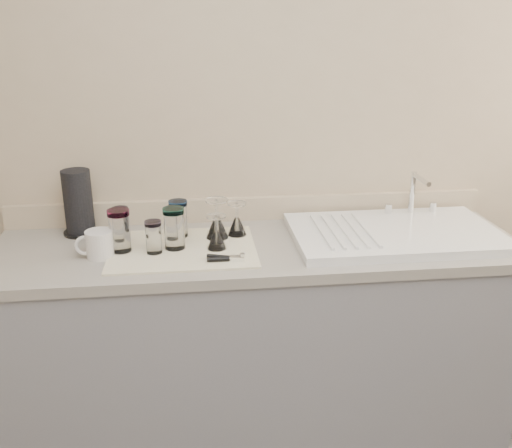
{
  "coord_description": "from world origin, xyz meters",
  "views": [
    {
      "loc": [
        -0.25,
        -0.85,
        1.73
      ],
      "look_at": [
        -0.02,
        1.15,
        1.0
      ],
      "focal_mm": 40.0,
      "sensor_mm": 36.0,
      "label": 1
    }
  ],
  "objects": [
    {
      "name": "room_envelope",
      "position": [
        0.0,
        0.0,
        1.56
      ],
      "size": [
        3.54,
        3.5,
        2.52
      ],
      "color": "#57575D",
      "rests_on": "ground"
    },
    {
      "name": "counter_unit",
      "position": [
        0.0,
        1.2,
        0.45
      ],
      "size": [
        2.06,
        0.62,
        0.9
      ],
      "color": "slate",
      "rests_on": "ground"
    },
    {
      "name": "sink_unit",
      "position": [
        0.55,
        1.2,
        0.92
      ],
      "size": [
        0.82,
        0.5,
        0.22
      ],
      "color": "white",
      "rests_on": "counter_unit"
    },
    {
      "name": "dish_towel",
      "position": [
        -0.29,
        1.17,
        0.9
      ],
      "size": [
        0.55,
        0.42,
        0.01
      ],
      "primitive_type": "cube",
      "color": "white",
      "rests_on": "counter_unit"
    },
    {
      "name": "tumbler_teal",
      "position": [
        -0.53,
        1.31,
        0.97
      ],
      "size": [
        0.06,
        0.06,
        0.13
      ],
      "color": "white",
      "rests_on": "dish_towel"
    },
    {
      "name": "tumbler_purple",
      "position": [
        -0.31,
        1.3,
        0.98
      ],
      "size": [
        0.07,
        0.07,
        0.15
      ],
      "color": "white",
      "rests_on": "dish_towel"
    },
    {
      "name": "tumbler_magenta",
      "position": [
        -0.52,
        1.17,
        0.99
      ],
      "size": [
        0.08,
        0.08,
        0.16
      ],
      "color": "white",
      "rests_on": "dish_towel"
    },
    {
      "name": "tumbler_blue",
      "position": [
        -0.4,
        1.14,
        0.97
      ],
      "size": [
        0.06,
        0.06,
        0.12
      ],
      "color": "white",
      "rests_on": "dish_towel"
    },
    {
      "name": "tumbler_lavender",
      "position": [
        -0.32,
        1.17,
        0.99
      ],
      "size": [
        0.08,
        0.08,
        0.16
      ],
      "color": "white",
      "rests_on": "dish_towel"
    },
    {
      "name": "goblet_back_left",
      "position": [
        -0.16,
        1.27,
        0.96
      ],
      "size": [
        0.09,
        0.09,
        0.16
      ],
      "color": "white",
      "rests_on": "dish_towel"
    },
    {
      "name": "goblet_back_right",
      "position": [
        -0.08,
        1.29,
        0.95
      ],
      "size": [
        0.08,
        0.08,
        0.13
      ],
      "color": "white",
      "rests_on": "dish_towel"
    },
    {
      "name": "goblet_front_left",
      "position": [
        -0.17,
        1.15,
        0.95
      ],
      "size": [
        0.07,
        0.07,
        0.13
      ],
      "color": "white",
      "rests_on": "dish_towel"
    },
    {
      "name": "can_opener",
      "position": [
        -0.14,
        1.03,
        0.92
      ],
      "size": [
        0.14,
        0.06,
        0.02
      ],
      "color": "silver",
      "rests_on": "dish_towel"
    },
    {
      "name": "white_mug",
      "position": [
        -0.6,
        1.14,
        0.95
      ],
      "size": [
        0.14,
        0.11,
        0.1
      ],
      "color": "silver",
      "rests_on": "counter_unit"
    },
    {
      "name": "paper_towel_roll",
      "position": [
        -0.71,
        1.4,
        1.03
      ],
      "size": [
        0.14,
        0.14,
        0.27
      ],
      "color": "black",
      "rests_on": "counter_unit"
    }
  ]
}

